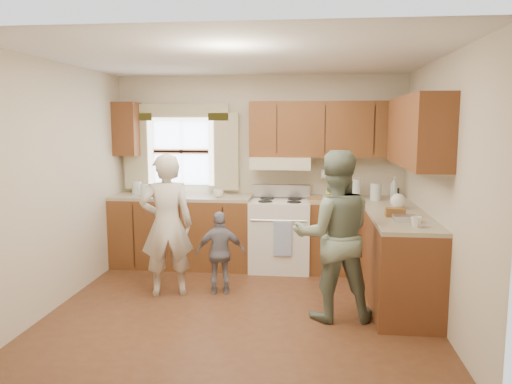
# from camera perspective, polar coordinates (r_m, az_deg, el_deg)

# --- Properties ---
(room) EXTENTS (3.80, 3.80, 3.80)m
(room) POSITION_cam_1_polar(r_m,az_deg,el_deg) (4.93, -1.66, 0.52)
(room) COLOR #4E2A18
(room) RESTS_ON ground
(kitchen_fixtures) EXTENTS (3.80, 2.25, 2.15)m
(kitchen_fixtures) POSITION_cam_1_polar(r_m,az_deg,el_deg) (6.02, 5.56, -2.13)
(kitchen_fixtures) COLOR #45230E
(kitchen_fixtures) RESTS_ON ground
(stove) EXTENTS (0.76, 0.67, 1.07)m
(stove) POSITION_cam_1_polar(r_m,az_deg,el_deg) (6.45, 2.77, -4.77)
(stove) COLOR silver
(stove) RESTS_ON ground
(woman_left) EXTENTS (0.66, 0.53, 1.56)m
(woman_left) POSITION_cam_1_polar(r_m,az_deg,el_deg) (5.51, -10.16, -3.74)
(woman_left) COLOR beige
(woman_left) RESTS_ON ground
(woman_right) EXTENTS (0.87, 0.72, 1.63)m
(woman_right) POSITION_cam_1_polar(r_m,az_deg,el_deg) (4.84, 8.88, -4.94)
(woman_right) COLOR #213C2B
(woman_right) RESTS_ON ground
(child) EXTENTS (0.57, 0.30, 0.92)m
(child) POSITION_cam_1_polar(r_m,az_deg,el_deg) (5.56, -4.06, -6.93)
(child) COLOR gray
(child) RESTS_ON ground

